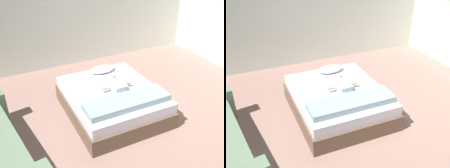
# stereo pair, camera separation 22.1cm
# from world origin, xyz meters

# --- Properties ---
(ground_plane) EXTENTS (8.00, 8.00, 0.00)m
(ground_plane) POSITION_xyz_m (0.00, 0.00, 0.00)
(ground_plane) COLOR #A0786D
(wall_behind_bed) EXTENTS (8.00, 0.12, 2.68)m
(wall_behind_bed) POSITION_xyz_m (0.00, 3.00, 1.34)
(wall_behind_bed) COLOR silver
(wall_behind_bed) RESTS_ON ground_plane
(bed) EXTENTS (1.44, 1.70, 0.44)m
(bed) POSITION_xyz_m (-0.08, 0.83, 0.22)
(bed) COLOR brown
(bed) RESTS_ON ground_plane
(pillow) EXTENTS (0.46, 0.27, 0.11)m
(pillow) POSITION_xyz_m (0.04, 1.46, 0.50)
(pillow) COLOR white
(pillow) RESTS_ON bed
(baby) EXTENTS (0.51, 0.65, 0.18)m
(baby) POSITION_xyz_m (-0.02, 0.81, 0.52)
(baby) COLOR white
(baby) RESTS_ON bed
(toothbrush) EXTENTS (0.07, 0.13, 0.02)m
(toothbrush) POSITION_xyz_m (0.23, 0.92, 0.45)
(toothbrush) COLOR #BB32B1
(toothbrush) RESTS_ON bed
(blanket) EXTENTS (1.30, 0.40, 0.10)m
(blanket) POSITION_xyz_m (-0.08, 0.33, 0.49)
(blanket) COLOR #93AAB3
(blanket) RESTS_ON bed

